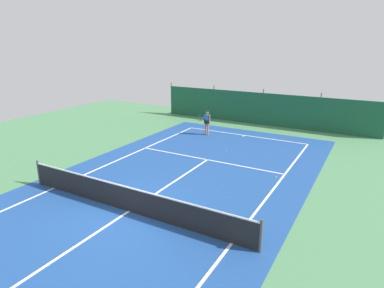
# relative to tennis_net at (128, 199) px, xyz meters

# --- Properties ---
(ground_plane) EXTENTS (36.00, 36.00, 0.00)m
(ground_plane) POSITION_rel_tennis_net_xyz_m (0.00, 0.00, -0.51)
(ground_plane) COLOR #4C8456
(court_surface) EXTENTS (11.02, 26.60, 0.01)m
(court_surface) POSITION_rel_tennis_net_xyz_m (0.00, 0.00, -0.51)
(court_surface) COLOR #1E478C
(court_surface) RESTS_ON ground
(tennis_net) EXTENTS (10.12, 0.10, 1.10)m
(tennis_net) POSITION_rel_tennis_net_xyz_m (0.00, 0.00, 0.00)
(tennis_net) COLOR black
(tennis_net) RESTS_ON ground
(back_fence) EXTENTS (16.30, 0.98, 2.70)m
(back_fence) POSITION_rel_tennis_net_xyz_m (-0.00, 15.91, 0.16)
(back_fence) COLOR #195138
(back_fence) RESTS_ON ground
(tennis_player) EXTENTS (0.82, 0.67, 1.64)m
(tennis_player) POSITION_rel_tennis_net_xyz_m (-2.31, 10.83, 0.45)
(tennis_player) COLOR #9E7051
(tennis_player) RESTS_ON ground
(tennis_ball_near_player) EXTENTS (0.07, 0.07, 0.07)m
(tennis_ball_near_player) POSITION_rel_tennis_net_xyz_m (0.25, 8.32, -0.48)
(tennis_ball_near_player) COLOR #CCDB33
(tennis_ball_near_player) RESTS_ON ground
(tennis_ball_midcourt) EXTENTS (0.07, 0.07, 0.07)m
(tennis_ball_midcourt) POSITION_rel_tennis_net_xyz_m (3.85, 5.79, -0.48)
(tennis_ball_midcourt) COLOR #CCDB33
(tennis_ball_midcourt) RESTS_ON ground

